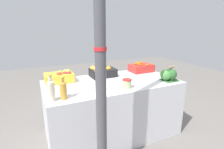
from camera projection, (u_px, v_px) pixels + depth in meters
The scene contains 11 objects.
ground_plane at pixel (112, 132), 2.61m from camera, with size 10.00×10.00×0.00m, color slate.
market_table at pixel (112, 108), 2.50m from camera, with size 1.80×0.93×0.79m, color silver.
support_pole at pixel (100, 55), 1.40m from camera, with size 0.10×0.10×2.60m.
apple_crate at pixel (60, 77), 2.36m from camera, with size 0.37×0.26×0.16m.
orange_crate at pixel (102, 72), 2.62m from camera, with size 0.37×0.26×0.16m.
carrot_crate at pixel (141, 68), 2.91m from camera, with size 0.37×0.27×0.15m.
broccoli_pile at pixel (168, 75), 2.42m from camera, with size 0.24×0.19×0.17m.
juice_bottle_cloudy at pixel (51, 90), 1.75m from camera, with size 0.08×0.08×0.28m.
juice_bottle_amber at pixel (63, 90), 1.80m from camera, with size 0.07×0.07×0.24m.
pickle_jar at pixel (127, 84), 2.13m from camera, with size 0.11×0.11×0.11m.
sparrow_bird at pixel (171, 67), 2.37m from camera, with size 0.13×0.05×0.05m.
Camera 1 is at (-0.97, -2.06, 1.52)m, focal length 28.00 mm.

